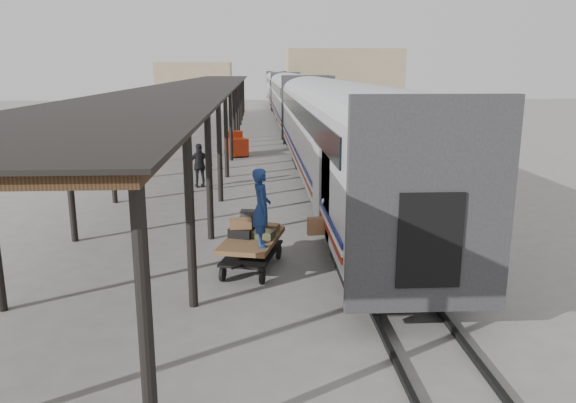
% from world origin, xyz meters
% --- Properties ---
extents(ground, '(160.00, 160.00, 0.00)m').
position_xyz_m(ground, '(0.00, 0.00, 0.00)').
color(ground, slate).
rests_on(ground, ground).
extents(train, '(3.45, 76.01, 4.01)m').
position_xyz_m(train, '(3.19, 33.79, 2.69)').
color(train, silver).
rests_on(train, ground).
extents(canopy, '(4.90, 64.30, 4.15)m').
position_xyz_m(canopy, '(-3.40, 24.00, 4.00)').
color(canopy, '#422B19').
rests_on(canopy, ground).
extents(rails, '(1.54, 150.00, 0.12)m').
position_xyz_m(rails, '(3.20, 34.00, 0.06)').
color(rails, black).
rests_on(rails, ground).
extents(building_far, '(18.00, 10.00, 8.00)m').
position_xyz_m(building_far, '(14.00, 78.00, 4.00)').
color(building_far, tan).
rests_on(building_far, ground).
extents(building_left, '(12.00, 8.00, 6.00)m').
position_xyz_m(building_left, '(-10.00, 82.00, 3.00)').
color(building_left, tan).
rests_on(building_left, ground).
extents(baggage_cart, '(1.81, 2.64, 0.86)m').
position_xyz_m(baggage_cart, '(-0.07, 0.24, 0.65)').
color(baggage_cart, brown).
rests_on(baggage_cart, ground).
extents(suitcase_stack, '(1.38, 1.15, 0.58)m').
position_xyz_m(suitcase_stack, '(-0.11, 0.56, 1.07)').
color(suitcase_stack, '#3A3A3D').
rests_on(suitcase_stack, baggage_cart).
extents(luggage_tug, '(1.51, 1.88, 1.44)m').
position_xyz_m(luggage_tug, '(-1.14, 19.57, 0.66)').
color(luggage_tug, maroon).
rests_on(luggage_tug, ground).
extents(porter, '(0.53, 0.74, 1.92)m').
position_xyz_m(porter, '(0.18, -0.41, 1.82)').
color(porter, navy).
rests_on(porter, baggage_cart).
extents(pedestrian, '(1.21, 0.76, 1.92)m').
position_xyz_m(pedestrian, '(-2.40, 10.73, 0.96)').
color(pedestrian, black).
rests_on(pedestrian, ground).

